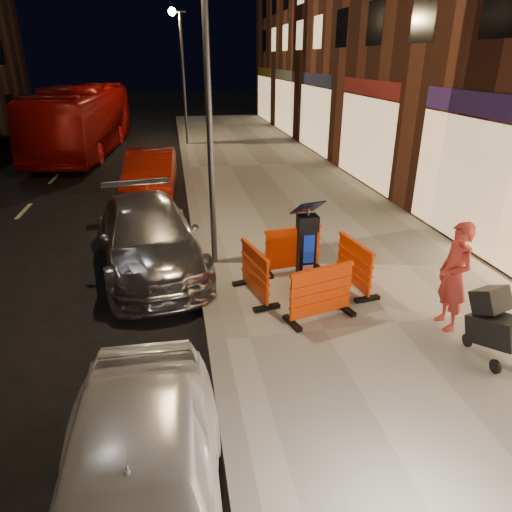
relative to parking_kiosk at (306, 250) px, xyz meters
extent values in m
plane|color=black|center=(-1.79, -1.32, -1.00)|extent=(120.00, 120.00, 0.00)
cube|color=gray|center=(1.21, -1.32, -0.92)|extent=(6.00, 60.00, 0.15)
cube|color=slate|center=(-1.79, -1.32, -0.92)|extent=(0.30, 60.00, 0.15)
cube|color=black|center=(0.00, 0.00, 0.00)|extent=(0.62, 0.62, 1.69)
cube|color=#EA3C08|center=(0.00, -0.95, -0.37)|extent=(1.30, 0.80, 0.94)
cube|color=#EA3C08|center=(0.00, 0.95, -0.37)|extent=(1.27, 0.65, 0.94)
cube|color=#EA3C08|center=(-0.95, 0.00, -0.37)|extent=(0.75, 1.29, 0.94)
cube|color=#EA3C08|center=(0.95, 0.00, -0.37)|extent=(0.67, 1.27, 0.94)
imported|color=#AAAAAF|center=(-2.89, 2.00, -1.00)|extent=(2.72, 5.13, 1.42)
imported|color=maroon|center=(-3.04, 7.82, -1.00)|extent=(1.71, 4.40, 1.43)
imported|color=#970B09|center=(-6.32, 15.79, -1.00)|extent=(3.37, 11.08, 3.04)
imported|color=#AA3129|center=(1.97, -1.54, 0.05)|extent=(0.45, 0.66, 1.80)
cube|color=black|center=(2.17, -2.44, -0.34)|extent=(0.76, 0.94, 1.01)
cylinder|color=#3F3F44|center=(-1.54, 1.68, 2.15)|extent=(0.12, 0.12, 6.00)
cylinder|color=#3F3F44|center=(-1.54, 16.68, 2.15)|extent=(0.12, 0.12, 6.00)
camera|label=1|loc=(-2.24, -7.34, 3.22)|focal=32.00mm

